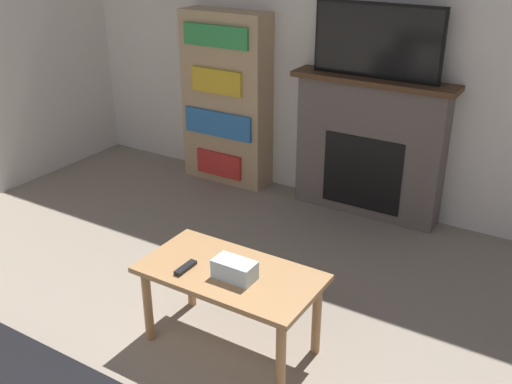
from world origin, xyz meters
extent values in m
cube|color=silver|center=(0.00, 4.26, 1.35)|extent=(6.06, 0.06, 2.70)
cube|color=#605651|center=(0.26, 4.12, 0.53)|extent=(1.15, 0.22, 1.05)
cube|color=black|center=(0.26, 4.01, 0.37)|extent=(0.63, 0.01, 0.58)
cube|color=#4C331E|center=(0.26, 4.10, 1.07)|extent=(1.25, 0.28, 0.04)
cube|color=black|center=(0.26, 4.10, 1.36)|extent=(0.97, 0.03, 0.53)
cube|color=black|center=(0.26, 4.09, 1.36)|extent=(0.93, 0.01, 0.50)
cube|color=#A87A4C|center=(0.27, 2.17, 0.46)|extent=(0.96, 0.51, 0.03)
cylinder|color=#A87A4C|center=(-0.15, 1.98, 0.22)|extent=(0.05, 0.05, 0.45)
cylinder|color=#A87A4C|center=(0.69, 1.98, 0.22)|extent=(0.05, 0.05, 0.45)
cylinder|color=#A87A4C|center=(-0.15, 2.37, 0.22)|extent=(0.05, 0.05, 0.45)
cylinder|color=#A87A4C|center=(0.69, 2.37, 0.22)|extent=(0.05, 0.05, 0.45)
cube|color=silver|center=(0.33, 2.13, 0.53)|extent=(0.22, 0.12, 0.10)
cube|color=black|center=(0.07, 2.06, 0.49)|extent=(0.04, 0.15, 0.02)
cube|color=tan|center=(-1.05, 4.10, 0.74)|extent=(0.78, 0.26, 1.48)
cube|color=red|center=(-1.05, 3.96, 0.18)|extent=(0.45, 0.03, 0.21)
cube|color=#2D70B7|center=(-1.05, 3.96, 0.55)|extent=(0.66, 0.03, 0.22)
cube|color=gold|center=(-1.05, 3.96, 0.92)|extent=(0.49, 0.03, 0.20)
cube|color=green|center=(-1.05, 3.96, 1.29)|extent=(0.62, 0.03, 0.17)
camera|label=1|loc=(1.79, -0.03, 2.16)|focal=42.00mm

